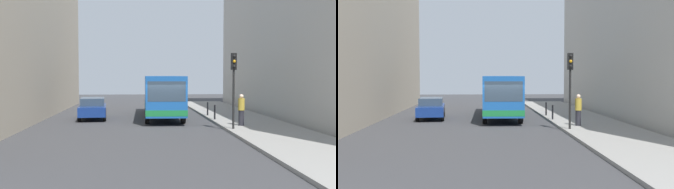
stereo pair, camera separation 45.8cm
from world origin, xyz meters
The scene contains 9 objects.
ground_plane centered at (0.00, 0.00, 0.00)m, with size 80.00×80.00×0.00m, color #38383A.
sidewalk centered at (5.40, 0.00, 0.07)m, with size 4.40×40.00×0.15m, color gray.
building_right centered at (11.50, 4.00, 7.08)m, with size 7.00×32.00×14.15m, color #BCB7AD.
bus centered at (0.18, 4.98, 1.73)m, with size 2.71×11.06×3.00m.
car_beside_bus centered at (-4.77, 4.05, 0.78)m, with size 2.13×4.52×1.48m.
traffic_light centered at (3.55, -2.82, 3.01)m, with size 0.28×0.33×4.10m.
bollard_near centered at (3.45, 1.85, 0.62)m, with size 0.11×0.11×0.95m, color black.
bollard_mid centered at (3.45, 4.49, 0.62)m, with size 0.11×0.11×0.95m, color black.
pedestrian_near_signal centered at (4.34, -1.48, 1.06)m, with size 0.38×0.38×1.82m.
Camera 1 is at (-1.67, -23.86, 3.04)m, focal length 42.33 mm.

